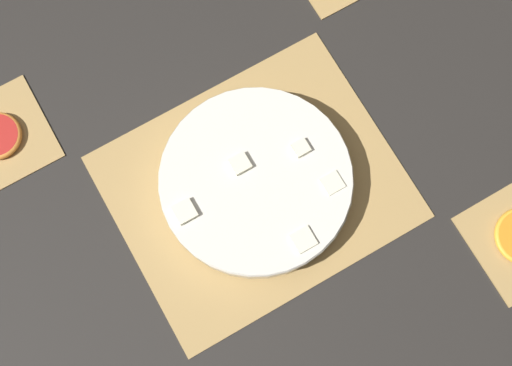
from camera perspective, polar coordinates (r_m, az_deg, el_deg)
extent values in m
plane|color=black|center=(1.14, 0.00, -0.32)|extent=(6.00, 6.00, 0.00)
cube|color=#A8844C|center=(1.14, 0.00, -0.29)|extent=(0.44, 0.37, 0.01)
cube|color=#3D2D19|center=(1.13, -7.02, -4.15)|extent=(0.01, 0.36, 0.00)
cube|color=#3D2D19|center=(1.13, -4.19, -2.59)|extent=(0.01, 0.36, 0.00)
cube|color=#3D2D19|center=(1.13, -1.39, -1.04)|extent=(0.01, 0.36, 0.00)
cube|color=#3D2D19|center=(1.14, 1.38, 0.50)|extent=(0.01, 0.36, 0.00)
cube|color=#3D2D19|center=(1.15, 4.11, 2.02)|extent=(0.01, 0.36, 0.00)
cube|color=#3D2D19|center=(1.17, 6.79, 3.49)|extent=(0.01, 0.36, 0.00)
cube|color=#3D2D19|center=(1.18, 18.74, -5.26)|extent=(0.00, 0.16, 0.00)
cube|color=#3D2D19|center=(1.23, -18.29, 4.38)|extent=(0.00, 0.16, 0.00)
cylinder|color=silver|center=(1.11, 0.00, 0.06)|extent=(0.30, 0.30, 0.05)
torus|color=silver|center=(1.09, 0.00, 0.30)|extent=(0.30, 0.30, 0.01)
cylinder|color=#F4EABC|center=(1.07, 0.99, -5.85)|extent=(0.03, 0.03, 0.01)
cylinder|color=#F4EABC|center=(1.15, -0.04, 4.79)|extent=(0.03, 0.03, 0.01)
cylinder|color=#F4EABC|center=(1.11, -3.48, -0.50)|extent=(0.02, 0.02, 0.01)
cylinder|color=#F4EABC|center=(1.12, -3.08, 3.69)|extent=(0.03, 0.03, 0.01)
cylinder|color=#F4EABC|center=(1.11, -4.16, 0.78)|extent=(0.03, 0.03, 0.01)
cylinder|color=#F4EABC|center=(1.12, -2.26, -0.99)|extent=(0.03, 0.03, 0.01)
cube|color=beige|center=(1.14, -1.41, 4.02)|extent=(0.03, 0.03, 0.03)
cube|color=beige|center=(1.10, -3.00, -2.15)|extent=(0.02, 0.02, 0.02)
cube|color=beige|center=(1.11, -1.39, -2.48)|extent=(0.03, 0.03, 0.03)
cube|color=beige|center=(1.11, 3.23, 0.22)|extent=(0.02, 0.02, 0.02)
cube|color=beige|center=(1.12, -0.11, 1.32)|extent=(0.02, 0.02, 0.02)
cube|color=beige|center=(1.09, -5.66, -2.40)|extent=(0.03, 0.03, 0.03)
cube|color=beige|center=(1.13, 3.22, 4.63)|extent=(0.02, 0.02, 0.02)
cube|color=beige|center=(1.09, -2.12, -5.70)|extent=(0.02, 0.02, 0.02)
cube|color=beige|center=(1.10, 6.08, -0.17)|extent=(0.03, 0.03, 0.03)
cube|color=beige|center=(1.10, -1.26, 1.43)|extent=(0.03, 0.03, 0.03)
cube|color=beige|center=(1.08, 3.79, -4.67)|extent=(0.03, 0.03, 0.03)
cube|color=beige|center=(1.10, 3.61, 2.72)|extent=(0.02, 0.02, 0.02)
cube|color=beige|center=(1.14, -4.56, 1.98)|extent=(0.03, 0.03, 0.03)
ellipsoid|color=orange|center=(1.12, -6.15, -0.19)|extent=(0.02, 0.01, 0.01)
ellipsoid|color=orange|center=(1.09, 4.96, -1.73)|extent=(0.04, 0.02, 0.02)
ellipsoid|color=orange|center=(1.09, -0.70, -6.02)|extent=(0.03, 0.01, 0.01)
ellipsoid|color=orange|center=(1.10, -3.00, -4.06)|extent=(0.03, 0.01, 0.01)
ellipsoid|color=orange|center=(1.10, 1.59, -3.58)|extent=(0.03, 0.02, 0.01)
ellipsoid|color=#B2231E|center=(1.13, 1.38, 1.63)|extent=(0.03, 0.01, 0.01)
ellipsoid|color=#B2231E|center=(1.10, 3.48, -2.03)|extent=(0.02, 0.01, 0.01)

